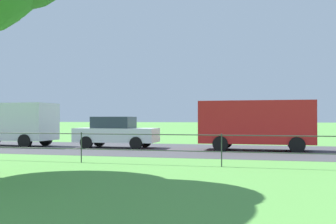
# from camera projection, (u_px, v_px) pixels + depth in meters

# --- Properties ---
(street_strip) EXTENTS (80.00, 7.92, 0.01)m
(street_strip) POSITION_uv_depth(u_px,v_px,m) (187.00, 150.00, 18.65)
(street_strip) COLOR #424247
(street_strip) RESTS_ON ground
(park_fence) EXTENTS (32.52, 0.04, 1.00)m
(park_fence) POSITION_uv_depth(u_px,v_px,m) (148.00, 143.00, 12.71)
(park_fence) COLOR #333833
(park_fence) RESTS_ON ground
(panel_van_left) EXTENTS (5.01, 2.13, 2.24)m
(panel_van_left) POSITION_uv_depth(u_px,v_px,m) (8.00, 122.00, 21.03)
(panel_van_left) COLOR silver
(panel_van_left) RESTS_ON ground
(car_white_far_left) EXTENTS (4.06, 1.93, 1.54)m
(car_white_far_left) POSITION_uv_depth(u_px,v_px,m) (116.00, 132.00, 19.77)
(car_white_far_left) COLOR silver
(car_white_far_left) RESTS_ON ground
(panel_van_far_right) EXTENTS (5.01, 2.12, 2.24)m
(panel_van_far_right) POSITION_uv_depth(u_px,v_px,m) (257.00, 123.00, 18.11)
(panel_van_far_right) COLOR red
(panel_van_far_right) RESTS_ON ground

